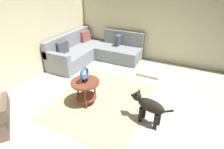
{
  "coord_description": "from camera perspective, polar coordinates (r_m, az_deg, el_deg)",
  "views": [
    {
      "loc": [
        -2.64,
        -0.89,
        2.44
      ],
      "look_at": [
        0.45,
        0.6,
        0.55
      ],
      "focal_mm": 28.45,
      "sensor_mm": 36.0,
      "label": 1
    }
  ],
  "objects": [
    {
      "name": "ground_plane",
      "position": [
        3.74,
        5.45,
        -13.1
      ],
      "size": [
        6.0,
        6.0,
        0.1
      ],
      "primitive_type": "cube",
      "color": "#B7B2A8"
    },
    {
      "name": "wall_back",
      "position": [
        4.77,
        -29.56,
        12.03
      ],
      "size": [
        6.0,
        0.12,
        2.7
      ],
      "primitive_type": "cube",
      "color": "beige",
      "rests_on": "ground_plane"
    },
    {
      "name": "wall_right",
      "position": [
        5.75,
        17.11,
        16.77
      ],
      "size": [
        0.12,
        6.0,
        2.7
      ],
      "primitive_type": "cube",
      "color": "beige",
      "rests_on": "ground_plane"
    },
    {
      "name": "area_rug",
      "position": [
        4.03,
        -3.17,
        -8.37
      ],
      "size": [
        2.3,
        1.9,
        0.01
      ],
      "primitive_type": "cube",
      "color": "tan",
      "rests_on": "ground_plane"
    },
    {
      "name": "sectional_couch",
      "position": [
        5.87,
        -5.97,
        7.27
      ],
      "size": [
        2.2,
        2.25,
        0.88
      ],
      "color": "gray",
      "rests_on": "ground_plane"
    },
    {
      "name": "side_table",
      "position": [
        3.78,
        -8.53,
        -3.84
      ],
      "size": [
        0.6,
        0.6,
        0.54
      ],
      "color": "brown",
      "rests_on": "ground_plane"
    },
    {
      "name": "torus_sculpture",
      "position": [
        3.63,
        -8.86,
        0.07
      ],
      "size": [
        0.28,
        0.08,
        0.33
      ],
      "color": "black",
      "rests_on": "side_table"
    },
    {
      "name": "dog_bed_mat",
      "position": [
        5.29,
        12.35,
        1.25
      ],
      "size": [
        0.8,
        0.6,
        0.09
      ],
      "primitive_type": "cube",
      "color": "beige",
      "rests_on": "ground_plane"
    },
    {
      "name": "dog",
      "position": [
        3.35,
        11.69,
        -9.89
      ],
      "size": [
        0.33,
        0.84,
        0.63
      ],
      "rotation": [
        0.0,
        0.0,
        6.05
      ],
      "color": "black",
      "rests_on": "ground_plane"
    }
  ]
}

